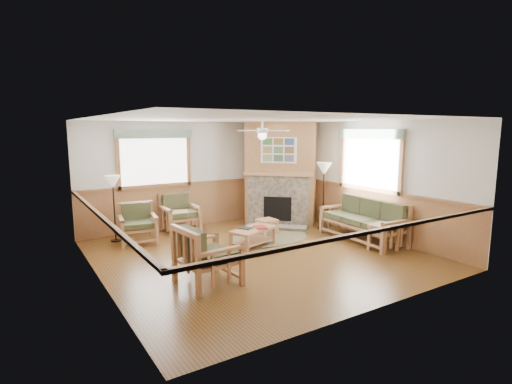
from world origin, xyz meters
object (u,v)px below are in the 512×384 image
armchair_back_left (138,224)px  end_table_sofa (383,238)px  armchair_left (208,255)px  coffee_table (253,238)px  sofa (362,220)px  footstool (267,227)px  floor_lamp_left (114,209)px  end_table_chairs (178,222)px  armchair_back_right (180,213)px  floor_lamp_right (323,196)px

armchair_back_left → end_table_sofa: armchair_back_left is taller
armchair_left → coffee_table: bearing=-56.8°
sofa → end_table_sofa: 0.82m
sofa → footstool: sofa is taller
armchair_left → coffee_table: 2.19m
armchair_back_left → floor_lamp_left: 0.65m
sofa → footstool: size_ratio=4.81×
coffee_table → end_table_sofa: 2.73m
end_table_chairs → footstool: size_ratio=1.26×
end_table_sofa → floor_lamp_left: floor_lamp_left is taller
armchair_left → end_table_chairs: armchair_left is taller
armchair_left → floor_lamp_left: floor_lamp_left is taller
end_table_sofa → footstool: bearing=119.3°
coffee_table → floor_lamp_left: floor_lamp_left is taller
sofa → armchair_back_right: (-3.20, 2.96, -0.01)m
coffee_table → floor_lamp_right: floor_lamp_right is taller
floor_lamp_right → armchair_left: bearing=-156.3°
armchair_back_left → armchair_left: (0.28, -3.01, 0.05)m
armchair_back_left → armchair_left: 3.02m
armchair_back_left → footstool: armchair_back_left is taller
end_table_chairs → end_table_sofa: bearing=-50.0°
armchair_back_right → floor_lamp_right: size_ratio=0.54×
end_table_sofa → floor_lamp_left: 5.90m
footstool → armchair_left: bearing=-140.7°
armchair_back_right → end_table_chairs: bearing=-138.0°
armchair_left → coffee_table: size_ratio=0.94×
armchair_back_right → footstool: armchair_back_right is taller
armchair_left → floor_lamp_right: floor_lamp_right is taller
sofa → end_table_chairs: size_ratio=3.83×
footstool → coffee_table: bearing=-138.9°
coffee_table → end_table_chairs: end_table_chairs is taller
end_table_chairs → armchair_back_left: bearing=-161.2°
armchair_back_right → end_table_chairs: armchair_back_right is taller
armchair_back_left → armchair_back_right: armchair_back_right is taller
coffee_table → armchair_back_left: bearing=119.1°
armchair_left → floor_lamp_right: bearing=-71.5°
armchair_back_left → end_table_sofa: (4.16, -3.30, -0.16)m
sofa → armchair_left: bearing=-79.8°
coffee_table → end_table_chairs: bearing=92.9°
end_table_chairs → floor_lamp_left: bearing=178.5°
floor_lamp_left → floor_lamp_right: 5.01m
armchair_left → end_table_sofa: bearing=-99.5°
floor_lamp_right → armchair_back_right: bearing=152.5°
end_table_sofa → floor_lamp_left: size_ratio=0.37×
armchair_back_left → floor_lamp_right: 4.53m
armchair_back_right → end_table_chairs: (-0.07, -0.07, -0.20)m
sofa → armchair_left: (-4.08, -0.48, 0.02)m
end_table_sofa → coffee_table: bearing=143.0°
armchair_back_right → end_table_chairs: size_ratio=1.73×
armchair_left → end_table_sofa: armchair_left is taller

